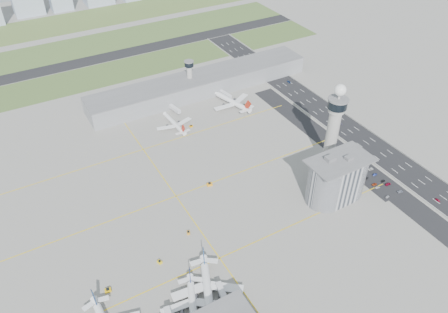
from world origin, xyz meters
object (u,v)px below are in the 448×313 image
tug_0 (108,290)px  car_lot_6 (400,191)px  car_lot_10 (371,169)px  admin_building (337,179)px  car_lot_8 (383,181)px  car_lot_0 (387,197)px  tug_5 (244,106)px  jet_bridge_far_0 (171,107)px  car_lot_4 (359,172)px  airplane_far_b (231,98)px  car_hw_1 (341,123)px  car_lot_2 (374,184)px  car_hw_4 (245,62)px  car_lot_1 (377,187)px  airplane_near_c (208,288)px  tug_1 (160,262)px  car_lot_9 (375,175)px  car_lot_3 (366,178)px  control_tower (334,123)px  jet_bridge_far_1 (221,93)px  secondary_tower (190,74)px  car_hw_2 (289,82)px  car_lot_11 (360,163)px  airplane_near_b (193,305)px  car_lot_7 (388,184)px  tug_2 (188,232)px  car_hw_0 (438,200)px  airplane_far_a (174,121)px

tug_0 → car_lot_6: tug_0 is taller
car_lot_10 → admin_building: bearing=108.9°
car_lot_8 → car_lot_0: bearing=139.3°
tug_5 → jet_bridge_far_0: bearing=79.7°
car_lot_4 → airplane_far_b: bearing=20.1°
car_lot_4 → car_hw_1: bearing=-24.1°
car_lot_2 → car_lot_4: size_ratio=1.07×
car_lot_4 → car_hw_4: bearing=-1.3°
car_lot_1 → car_lot_10: (10.32, 16.93, 0.07)m
airplane_near_c → car_lot_0: airplane_near_c is taller
airplane_far_b → car_hw_4: bearing=-54.3°
tug_1 → car_lot_4: tug_1 is taller
car_lot_4 → admin_building: bearing=111.7°
car_lot_0 → car_hw_4: car_hw_4 is taller
tug_0 → car_lot_0: tug_0 is taller
car_lot_9 → airplane_far_b: bearing=10.3°
car_lot_3 → car_lot_10: size_ratio=0.91×
car_lot_0 → car_lot_10: (11.53, 26.99, 0.01)m
admin_building → car_lot_10: size_ratio=9.47×
car_lot_8 → car_hw_1: bearing=-23.0°
tug_5 → car_lot_10: tug_5 is taller
car_lot_6 → jet_bridge_far_0: bearing=37.1°
control_tower → car_lot_10: control_tower is taller
car_lot_10 → jet_bridge_far_1: bearing=24.4°
secondary_tower → car_lot_6: size_ratio=7.75×
car_hw_2 → car_lot_11: bearing=-96.4°
airplane_near_b → car_lot_7: 162.42m
car_lot_6 → car_hw_2: car_hw_2 is taller
car_lot_4 → car_hw_4: 192.89m
jet_bridge_far_0 → secondary_tower: bearing=112.7°
car_lot_8 → car_lot_1: bearing=105.4°
tug_2 → airplane_near_c: bearing=99.8°
control_tower → car_lot_11: 41.92m
airplane_near_c → car_lot_7: airplane_near_c is taller
car_lot_8 → car_hw_0: size_ratio=1.01×
tug_5 → car_lot_6: bearing=-152.6°
tug_2 → car_lot_10: (141.16, -10.26, -0.20)m
tug_5 → car_lot_9: tug_5 is taller
car_lot_8 → airplane_near_c: bearing=93.4°
car_lot_0 → car_lot_4: 28.52m
car_lot_2 → car_lot_9: size_ratio=1.09×
car_lot_3 → car_lot_6: bearing=-162.2°
car_lot_3 → airplane_far_a: bearing=27.7°
secondary_tower → car_lot_1: (53.56, -181.15, -18.25)m
control_tower → tug_0: 180.35m
tug_2 → car_hw_2: size_ratio=0.63×
jet_bridge_far_0 → car_lot_0: 190.95m
car_lot_9 → car_lot_8: bearing=172.7°
jet_bridge_far_0 → car_lot_7: size_ratio=3.08×
jet_bridge_far_1 → car_lot_3: bearing=1.8°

